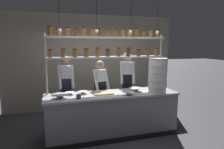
# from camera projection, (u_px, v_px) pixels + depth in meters

# --- Properties ---
(ground_plane) EXTENTS (40.00, 40.00, 0.00)m
(ground_plane) POSITION_uv_depth(u_px,v_px,m) (112.00, 135.00, 4.32)
(ground_plane) COLOR #3D3D42
(back_wall) EXTENTS (5.18, 0.12, 2.82)m
(back_wall) POSITION_uv_depth(u_px,v_px,m) (93.00, 62.00, 6.11)
(back_wall) COLOR #9E9384
(back_wall) RESTS_ON ground_plane
(prep_counter) EXTENTS (2.78, 0.76, 0.92)m
(prep_counter) POSITION_uv_depth(u_px,v_px,m) (112.00, 114.00, 4.25)
(prep_counter) COLOR gray
(prep_counter) RESTS_ON ground_plane
(spice_shelf_unit) EXTENTS (2.66, 0.28, 2.30)m
(spice_shelf_unit) POSITION_uv_depth(u_px,v_px,m) (108.00, 48.00, 4.36)
(spice_shelf_unit) COLOR #B7BABF
(spice_shelf_unit) RESTS_ON ground_plane
(chef_left) EXTENTS (0.37, 0.30, 1.68)m
(chef_left) POSITION_uv_depth(u_px,v_px,m) (66.00, 86.00, 4.66)
(chef_left) COLOR black
(chef_left) RESTS_ON ground_plane
(chef_center) EXTENTS (0.41, 0.34, 1.57)m
(chef_center) POSITION_uv_depth(u_px,v_px,m) (100.00, 89.00, 4.70)
(chef_center) COLOR black
(chef_center) RESTS_ON ground_plane
(chef_right) EXTENTS (0.41, 0.34, 1.75)m
(chef_right) POSITION_uv_depth(u_px,v_px,m) (127.00, 82.00, 4.99)
(chef_right) COLOR black
(chef_right) RESTS_ON ground_plane
(container_stack) EXTENTS (0.39, 0.39, 0.74)m
(container_stack) POSITION_uv_depth(u_px,v_px,m) (157.00, 76.00, 4.18)
(container_stack) COLOR white
(container_stack) RESTS_ON prep_counter
(cutting_board) EXTENTS (0.40, 0.26, 0.02)m
(cutting_board) POSITION_uv_depth(u_px,v_px,m) (103.00, 93.00, 4.15)
(cutting_board) COLOR #A88456
(cutting_board) RESTS_ON prep_counter
(prep_bowl_near_left) EXTENTS (0.24, 0.24, 0.07)m
(prep_bowl_near_left) POSITION_uv_depth(u_px,v_px,m) (129.00, 93.00, 4.05)
(prep_bowl_near_left) COLOR #B2B7BC
(prep_bowl_near_left) RESTS_ON prep_counter
(prep_bowl_center_front) EXTENTS (0.29, 0.29, 0.08)m
(prep_bowl_center_front) POSITION_uv_depth(u_px,v_px,m) (135.00, 90.00, 4.36)
(prep_bowl_center_front) COLOR #B2B7BC
(prep_bowl_center_front) RESTS_ON prep_counter
(prep_bowl_center_back) EXTENTS (0.20, 0.20, 0.05)m
(prep_bowl_center_back) POSITION_uv_depth(u_px,v_px,m) (83.00, 93.00, 4.15)
(prep_bowl_center_back) COLOR white
(prep_bowl_center_back) RESTS_ON prep_counter
(prep_bowl_near_right) EXTENTS (0.30, 0.30, 0.08)m
(prep_bowl_near_right) POSITION_uv_depth(u_px,v_px,m) (60.00, 96.00, 3.79)
(prep_bowl_near_right) COLOR #B2B7BC
(prep_bowl_near_right) RESTS_ON prep_counter
(prep_bowl_far_left) EXTENTS (0.19, 0.19, 0.05)m
(prep_bowl_far_left) POSITION_uv_depth(u_px,v_px,m) (70.00, 93.00, 4.08)
(prep_bowl_far_left) COLOR white
(prep_bowl_far_left) RESTS_ON prep_counter
(serving_cup_front) EXTENTS (0.09, 0.09, 0.08)m
(serving_cup_front) POSITION_uv_depth(u_px,v_px,m) (79.00, 97.00, 3.75)
(serving_cup_front) COLOR #334C70
(serving_cup_front) RESTS_ON prep_counter
(pendant_light_row) EXTENTS (2.10, 0.07, 0.61)m
(pendant_light_row) POSITION_uv_depth(u_px,v_px,m) (113.00, 30.00, 4.00)
(pendant_light_row) COLOR black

